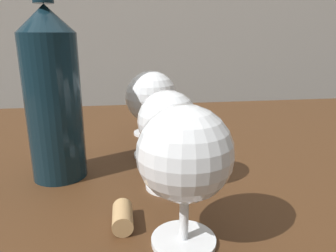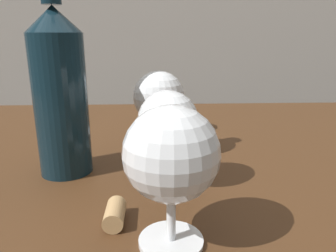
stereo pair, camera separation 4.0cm
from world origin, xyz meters
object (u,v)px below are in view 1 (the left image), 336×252
Objects in this scene: wine_glass_port at (185,156)px; cork at (123,217)px; wine_glass_empty at (168,124)px; wine_glass_merlot at (151,98)px; wine_bottle at (52,90)px; wine_glass_rose at (148,94)px.

wine_glass_port is 0.11m from cork.
wine_glass_merlot is (-0.01, 0.12, 0.01)m from wine_glass_empty.
wine_glass_empty is 0.40× the size of wine_bottle.
wine_bottle reaches higher than wine_glass_empty.
wine_glass_rose is 0.33m from cork.
wine_glass_merlot reaches higher than wine_glass_empty.
wine_bottle is at bearing -128.51° from wine_glass_rose.
wine_glass_merlot reaches higher than wine_glass_port.
wine_glass_merlot reaches higher than wine_glass_rose.
wine_glass_merlot is at bearing -91.82° from wine_glass_rose.
wine_bottle reaches higher than wine_glass_port.
wine_glass_port reaches higher than wine_glass_empty.
wine_glass_port reaches higher than wine_glass_rose.
wine_glass_rose is 0.39× the size of wine_bottle.
wine_bottle is (-0.14, -0.18, 0.04)m from wine_glass_rose.
wine_glass_empty reaches higher than wine_glass_rose.
wine_glass_empty is at bearing 53.57° from cork.
wine_glass_empty is at bearing -85.02° from wine_glass_merlot.
wine_bottle reaches higher than wine_glass_merlot.
wine_glass_port is 0.23m from wine_bottle.
wine_glass_merlot is 0.22m from cork.
wine_bottle is at bearing 122.16° from cork.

